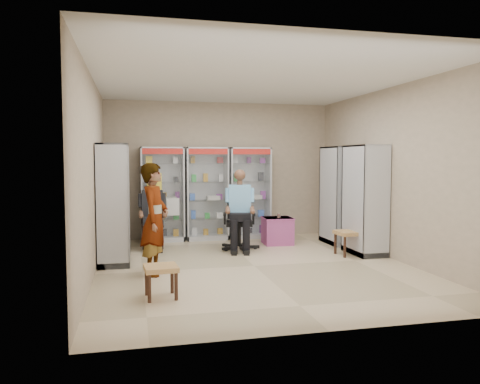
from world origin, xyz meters
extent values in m
plane|color=#C4AF88|center=(0.00, 0.00, 0.00)|extent=(6.00, 6.00, 0.00)
cube|color=tan|center=(0.00, 3.00, 1.50)|extent=(5.00, 0.02, 3.00)
cube|color=tan|center=(0.00, -3.00, 1.50)|extent=(5.00, 0.02, 3.00)
cube|color=tan|center=(-2.50, 0.00, 1.50)|extent=(0.02, 6.00, 3.00)
cube|color=tan|center=(2.50, 0.00, 1.50)|extent=(0.02, 6.00, 3.00)
cube|color=silver|center=(0.00, 0.00, 3.00)|extent=(5.00, 6.00, 0.02)
cube|color=#AAACB1|center=(-1.30, 2.73, 1.00)|extent=(0.90, 0.50, 2.00)
cube|color=silver|center=(-0.35, 2.73, 1.00)|extent=(0.90, 0.50, 2.00)
cube|color=#A7A9AF|center=(0.60, 2.73, 1.00)|extent=(0.90, 0.50, 2.00)
cube|color=#A2A3A9|center=(2.23, 1.60, 1.00)|extent=(0.90, 0.50, 2.00)
cube|color=#A6A8AE|center=(2.23, 0.50, 1.00)|extent=(0.90, 0.50, 2.00)
cube|color=#B8BAC0|center=(-2.23, 1.80, 1.00)|extent=(0.90, 0.50, 2.00)
cube|color=#9FA0A5|center=(-2.23, 0.70, 1.00)|extent=(0.90, 0.50, 2.00)
cube|color=black|center=(-1.55, 2.00, 0.47)|extent=(0.42, 0.42, 0.94)
cube|color=black|center=(0.08, 1.45, 0.57)|extent=(0.74, 0.74, 1.14)
cube|color=#A84374|center=(0.97, 1.82, 0.27)|extent=(0.60, 0.58, 0.55)
cylinder|color=#5B1D07|center=(0.99, 1.77, 0.60)|extent=(0.07, 0.07, 0.09)
cube|color=olive|center=(1.90, 0.45, 0.22)|extent=(0.47, 0.47, 0.44)
cube|color=#9B6741|center=(-1.59, -1.44, 0.20)|extent=(0.44, 0.44, 0.41)
imported|color=#969698|center=(-1.60, -0.21, 0.84)|extent=(0.57, 0.71, 1.69)
camera|label=1|loc=(-1.93, -7.30, 1.74)|focal=35.00mm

